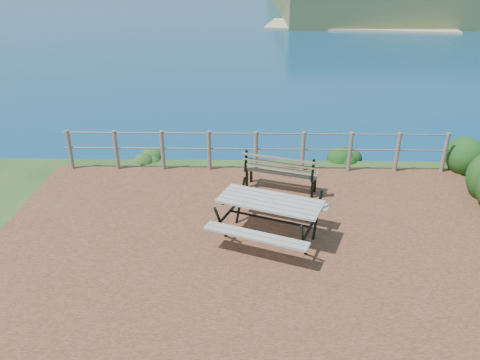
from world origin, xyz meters
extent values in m
cube|color=brown|center=(0.00, 0.00, 0.00)|extent=(10.00, 7.00, 0.12)
cylinder|color=#6B5B4C|center=(-4.60, 3.35, 0.52)|extent=(0.10, 0.10, 1.00)
cylinder|color=#6B5B4C|center=(-3.45, 3.35, 0.52)|extent=(0.10, 0.10, 1.00)
cylinder|color=#6B5B4C|center=(-2.30, 3.35, 0.52)|extent=(0.10, 0.10, 1.00)
cylinder|color=#6B5B4C|center=(-1.15, 3.35, 0.52)|extent=(0.10, 0.10, 1.00)
cylinder|color=#6B5B4C|center=(0.00, 3.35, 0.52)|extent=(0.10, 0.10, 1.00)
cylinder|color=#6B5B4C|center=(1.15, 3.35, 0.52)|extent=(0.10, 0.10, 1.00)
cylinder|color=#6B5B4C|center=(2.30, 3.35, 0.52)|extent=(0.10, 0.10, 1.00)
cylinder|color=#6B5B4C|center=(3.45, 3.35, 0.52)|extent=(0.10, 0.10, 1.00)
cylinder|color=#6B5B4C|center=(4.60, 3.35, 0.52)|extent=(0.10, 0.10, 1.00)
cylinder|color=slate|center=(0.00, 3.35, 0.97)|extent=(9.40, 0.04, 0.04)
cylinder|color=slate|center=(0.00, 3.35, 0.57)|extent=(9.40, 0.04, 0.04)
cube|color=gray|center=(0.22, 0.20, 0.79)|extent=(2.02, 1.40, 0.04)
cube|color=gray|center=(0.22, 0.20, 0.48)|extent=(1.84, 0.94, 0.04)
cube|color=gray|center=(0.22, 0.20, 0.48)|extent=(1.84, 0.94, 0.04)
cylinder|color=black|center=(0.22, 0.20, 0.43)|extent=(1.52, 0.63, 0.05)
cube|color=brown|center=(0.55, 2.26, 0.47)|extent=(1.68, 0.92, 0.04)
cube|color=brown|center=(0.55, 2.26, 0.76)|extent=(1.59, 0.65, 0.37)
cube|color=black|center=(0.55, 2.26, 0.25)|extent=(0.07, 0.07, 0.45)
cube|color=black|center=(0.55, 2.26, 0.25)|extent=(0.07, 0.07, 0.45)
cube|color=black|center=(0.55, 2.26, 0.25)|extent=(0.07, 0.07, 0.45)
cube|color=black|center=(0.55, 2.26, 0.25)|extent=(0.07, 0.07, 0.45)
ellipsoid|color=#154114|center=(5.05, 3.51, 0.00)|extent=(0.98, 0.98, 1.40)
ellipsoid|color=#264C1C|center=(-2.78, 4.07, 0.00)|extent=(0.69, 0.69, 0.40)
ellipsoid|color=#154114|center=(2.48, 4.08, 0.00)|extent=(0.77, 0.77, 0.51)
camera|label=1|loc=(-0.17, -7.32, 4.76)|focal=35.00mm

